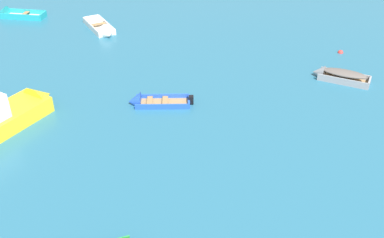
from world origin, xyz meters
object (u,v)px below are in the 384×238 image
at_px(rowboat_blue_near_camera, 147,102).
at_px(rowboat_white_cluster_inner, 104,31).
at_px(motor_launch_yellow_cluster_outer, 3,116).
at_px(rowboat_turquoise_distant_center, 12,14).
at_px(mooring_buoy_between_boats_left, 340,53).
at_px(rowboat_grey_far_right, 335,75).

xyz_separation_m(rowboat_blue_near_camera, rowboat_white_cluster_inner, (-5.95, 9.68, 0.04)).
bearing_deg(motor_launch_yellow_cluster_outer, rowboat_blue_near_camera, 28.04).
height_order(rowboat_turquoise_distant_center, motor_launch_yellow_cluster_outer, motor_launch_yellow_cluster_outer).
distance_m(rowboat_turquoise_distant_center, rowboat_white_cluster_inner, 9.02).
height_order(motor_launch_yellow_cluster_outer, rowboat_white_cluster_inner, motor_launch_yellow_cluster_outer).
bearing_deg(mooring_buoy_between_boats_left, rowboat_turquoise_distant_center, 174.32).
height_order(rowboat_blue_near_camera, rowboat_turquoise_distant_center, rowboat_turquoise_distant_center).
bearing_deg(rowboat_blue_near_camera, motor_launch_yellow_cluster_outer, -151.96).
bearing_deg(motor_launch_yellow_cluster_outer, rowboat_grey_far_right, 26.12).
height_order(rowboat_grey_far_right, rowboat_white_cluster_inner, rowboat_white_cluster_inner).
distance_m(motor_launch_yellow_cluster_outer, rowboat_white_cluster_inner, 13.26).
bearing_deg(rowboat_turquoise_distant_center, rowboat_blue_near_camera, -38.74).
distance_m(rowboat_turquoise_distant_center, rowboat_grey_far_right, 26.37).
xyz_separation_m(rowboat_turquoise_distant_center, rowboat_white_cluster_inner, (8.77, -2.13, -0.02)).
distance_m(rowboat_turquoise_distant_center, mooring_buoy_between_boats_left, 26.34).
relative_size(rowboat_white_cluster_inner, mooring_buoy_between_boats_left, 10.85).
relative_size(rowboat_grey_far_right, motor_launch_yellow_cluster_outer, 0.54).
distance_m(rowboat_blue_near_camera, motor_launch_yellow_cluster_outer, 7.56).
relative_size(rowboat_turquoise_distant_center, rowboat_white_cluster_inner, 0.99).
bearing_deg(motor_launch_yellow_cluster_outer, rowboat_white_cluster_inner, 86.97).
bearing_deg(rowboat_grey_far_right, rowboat_white_cluster_inner, 164.31).
xyz_separation_m(rowboat_grey_far_right, mooring_buoy_between_boats_left, (0.74, 4.21, -0.33)).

